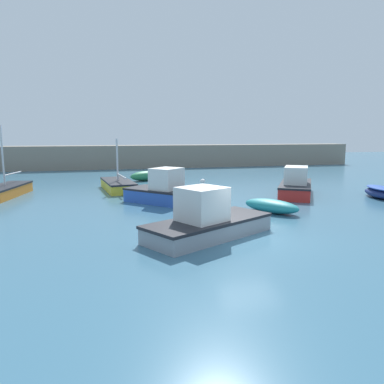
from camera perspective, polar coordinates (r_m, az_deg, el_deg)
ground_plane at (r=15.64m, az=8.59°, el=-7.34°), size 120.00×120.00×0.20m
harbor_breakwater at (r=47.01m, az=-6.77°, el=5.40°), size 54.24×2.88×2.78m
sailboat_short_mast at (r=28.31m, az=-26.57°, el=0.18°), size 2.77×5.53×4.77m
open_tender_yellow at (r=20.73m, az=11.98°, el=-2.08°), size 2.86×3.48×0.72m
motorboat_with_cabin at (r=15.45m, az=2.29°, el=-4.44°), size 6.09×4.73×2.12m
rowboat_with_red_cover at (r=27.81m, az=26.72°, el=0.00°), size 1.95×3.32×0.79m
cabin_cruiser_white at (r=26.71m, az=15.52°, el=1.01°), size 4.75×6.02×2.03m
motorboat_grey_hull at (r=23.09m, az=-4.34°, el=0.18°), size 4.74×4.86×2.17m
rowboat_white_midwater at (r=34.19m, az=-7.02°, el=2.47°), size 3.33×2.28×0.87m
sailboat_twin_hulled at (r=28.65m, az=-11.21°, el=1.04°), size 2.54×5.88×3.86m
rowboat_blue_near at (r=31.88m, az=15.58°, el=1.61°), size 2.75×2.83×0.72m
mooring_buoy_white at (r=31.40m, az=1.63°, el=1.59°), size 0.47×0.47×0.47m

